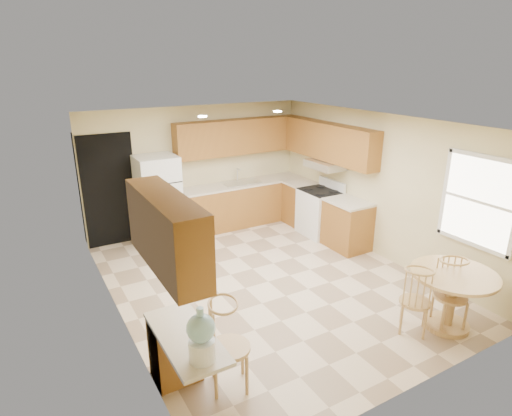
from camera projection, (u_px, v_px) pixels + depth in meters
floor at (268, 282)px, 6.77m from camera, size 5.50×5.50×0.00m
ceiling at (270, 122)px, 5.96m from camera, size 4.50×5.50×0.02m
wall_back at (197, 169)px, 8.61m from camera, size 4.50×0.02×2.50m
wall_front at (419, 288)px, 4.11m from camera, size 4.50×0.02×2.50m
wall_left at (115, 237)px, 5.30m from camera, size 0.02×5.50×2.50m
wall_right at (379, 186)px, 7.43m from camera, size 0.02×5.50×2.50m
doorway at (110, 191)px, 7.84m from camera, size 0.90×0.02×2.10m
base_cab_back at (243, 204)px, 9.05m from camera, size 2.75×0.60×0.87m
counter_back at (243, 183)px, 8.90m from camera, size 2.75×0.63×0.04m
base_cab_right_a at (301, 204)px, 9.07m from camera, size 0.60×0.59×0.87m
counter_right_a at (302, 183)px, 8.92m from camera, size 0.63×0.59×0.04m
base_cab_right_b at (347, 226)px, 7.88m from camera, size 0.60×0.80×0.87m
counter_right_b at (349, 202)px, 7.73m from camera, size 0.63×0.80×0.04m
upper_cab_back at (239, 137)px, 8.70m from camera, size 2.75×0.33×0.70m
upper_cab_right at (329, 142)px, 8.14m from camera, size 0.33×2.42×0.70m
upper_cab_left at (166, 232)px, 3.87m from camera, size 0.33×1.40×0.70m
sink at (242, 183)px, 8.88m from camera, size 0.78×0.44×0.01m
range_hood at (325, 165)px, 8.22m from camera, size 0.50×0.76×0.14m
desk_pedestal at (175, 349)px, 4.63m from camera, size 0.48×0.42×0.72m
desk_top at (186, 337)px, 4.19m from camera, size 0.50×1.20×0.04m
window at (479, 201)px, 5.82m from camera, size 0.06×1.12×1.30m
can_light_a at (203, 116)px, 6.71m from camera, size 0.14×0.14×0.02m
can_light_b at (278, 111)px, 7.37m from camera, size 0.14×0.14×0.02m
refrigerator at (159, 200)px, 8.01m from camera, size 0.74×0.72×1.68m
stove at (320, 212)px, 8.50m from camera, size 0.65×0.76×1.09m
dining_table at (451, 292)px, 5.47m from camera, size 1.06×1.06×0.79m
chair_table_a at (422, 297)px, 5.31m from camera, size 0.39×0.49×0.89m
chair_table_b at (458, 291)px, 5.38m from camera, size 0.41×0.47×0.94m
chair_desk at (233, 342)px, 4.34m from camera, size 0.45×0.58×1.01m
water_crock at (201, 337)px, 3.77m from camera, size 0.26×0.26×0.54m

